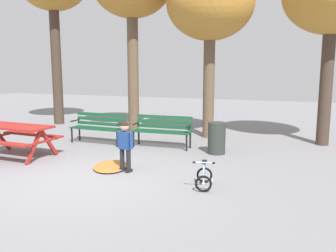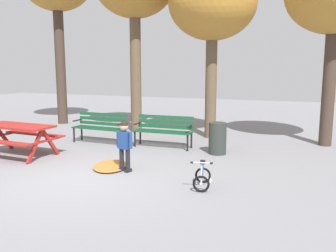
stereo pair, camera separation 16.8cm
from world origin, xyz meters
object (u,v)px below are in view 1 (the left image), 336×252
park_bench_left (163,129)px  trash_bin (217,138)px  park_bench_far_left (99,125)px  kids_bicycle (204,176)px  child_standing (125,142)px  picnic_table (16,133)px

park_bench_left → trash_bin: size_ratio=2.02×
park_bench_far_left → park_bench_left: (1.89, 0.13, 0.00)m
park_bench_left → kids_bicycle: park_bench_left is taller
kids_bicycle → child_standing: bearing=166.8°
trash_bin → kids_bicycle: bearing=-82.9°
child_standing → park_bench_far_left: bearing=130.4°
child_standing → trash_bin: (1.46, 2.20, -0.23)m
park_bench_far_left → trash_bin: (3.44, -0.13, -0.11)m
park_bench_left → trash_bin: (1.54, -0.26, -0.11)m
picnic_table → kids_bicycle: picnic_table is taller
park_bench_far_left → trash_bin: size_ratio=2.04×
picnic_table → park_bench_far_left: (1.09, 2.04, -0.08)m
picnic_table → park_bench_left: park_bench_left is taller
child_standing → trash_bin: bearing=56.4°
child_standing → trash_bin: child_standing is taller
park_bench_left → picnic_table: bearing=-143.9°
picnic_table → child_standing: child_standing is taller
park_bench_far_left → child_standing: child_standing is taller
child_standing → kids_bicycle: size_ratio=1.74×
picnic_table → park_bench_far_left: park_bench_far_left is taller
trash_bin → park_bench_left: bearing=170.5°
kids_bicycle → trash_bin: 2.64m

